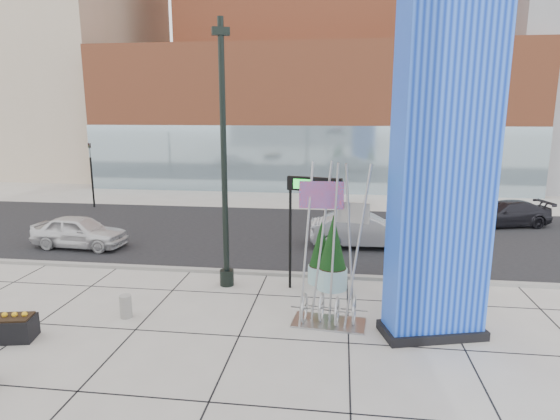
# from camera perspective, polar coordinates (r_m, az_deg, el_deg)

# --- Properties ---
(ground) EXTENTS (160.00, 160.00, 0.00)m
(ground) POSITION_cam_1_polar(r_m,az_deg,el_deg) (14.50, -8.12, -12.97)
(ground) COLOR #9E9991
(ground) RESTS_ON ground
(street_asphalt) EXTENTS (80.00, 12.00, 0.02)m
(street_asphalt) POSITION_cam_1_polar(r_m,az_deg,el_deg) (23.72, -1.69, -2.83)
(street_asphalt) COLOR black
(street_asphalt) RESTS_ON ground
(curb_edge) EXTENTS (80.00, 0.30, 0.12)m
(curb_edge) POSITION_cam_1_polar(r_m,az_deg,el_deg) (18.07, -4.73, -7.53)
(curb_edge) COLOR gray
(curb_edge) RESTS_ON ground
(tower_podium) EXTENTS (34.00, 10.00, 11.00)m
(tower_podium) POSITION_cam_1_polar(r_m,az_deg,el_deg) (39.72, 3.68, 11.17)
(tower_podium) COLOR #A4502F
(tower_podium) RESTS_ON ground
(tower_glass_front) EXTENTS (34.00, 0.60, 5.00)m
(tower_glass_front) POSITION_cam_1_polar(r_m,az_deg,el_deg) (35.12, 3.08, 6.15)
(tower_glass_front) COLOR #8CA5B2
(tower_glass_front) RESTS_ON ground
(blue_pylon) EXTENTS (2.99, 1.91, 9.21)m
(blue_pylon) POSITION_cam_1_polar(r_m,az_deg,el_deg) (12.82, 19.22, 3.96)
(blue_pylon) COLOR #0B2EB2
(blue_pylon) RESTS_ON ground
(lamp_post) EXTENTS (0.62, 0.50, 9.02)m
(lamp_post) POSITION_cam_1_polar(r_m,az_deg,el_deg) (16.04, -6.79, 3.33)
(lamp_post) COLOR black
(lamp_post) RESTS_ON ground
(public_art_sculpture) EXTENTS (2.19, 1.26, 4.76)m
(public_art_sculpture) POSITION_cam_1_polar(r_m,az_deg,el_deg) (13.64, 6.14, -8.88)
(public_art_sculpture) COLOR #A8AAAD
(public_art_sculpture) RESTS_ON ground
(concrete_bollard) EXTENTS (0.36, 0.36, 0.69)m
(concrete_bollard) POSITION_cam_1_polar(r_m,az_deg,el_deg) (15.05, -18.29, -11.09)
(concrete_bollard) COLOR gray
(concrete_bollard) RESTS_ON ground
(overhead_street_sign) EXTENTS (1.85, 0.59, 3.95)m
(overhead_street_sign) POSITION_cam_1_polar(r_m,az_deg,el_deg) (15.70, 3.72, 2.09)
(overhead_street_sign) COLOR black
(overhead_street_sign) RESTS_ON ground
(round_planter_east) EXTENTS (0.96, 0.96, 2.39)m
(round_planter_east) POSITION_cam_1_polar(r_m,az_deg,el_deg) (16.82, 18.63, -5.80)
(round_planter_east) COLOR #9AC9D0
(round_planter_east) RESTS_ON ground
(round_planter_mid) EXTENTS (1.06, 1.06, 2.64)m
(round_planter_mid) POSITION_cam_1_polar(r_m,az_deg,el_deg) (16.30, 6.43, -5.35)
(round_planter_mid) COLOR #9AC9D0
(round_planter_mid) RESTS_ON ground
(round_planter_west) EXTENTS (0.91, 0.91, 2.27)m
(round_planter_west) POSITION_cam_1_polar(r_m,az_deg,el_deg) (16.84, 4.99, -5.37)
(round_planter_west) COLOR #9AC9D0
(round_planter_west) RESTS_ON ground
(box_planter_north) EXTENTS (1.57, 1.01, 0.80)m
(box_planter_north) POSITION_cam_1_polar(r_m,az_deg,el_deg) (14.98, -30.40, -12.21)
(box_planter_north) COLOR black
(box_planter_north) RESTS_ON ground
(car_white_west) EXTENTS (4.36, 1.99, 1.45)m
(car_white_west) POSITION_cam_1_polar(r_m,az_deg,el_deg) (23.00, -23.24, -2.47)
(car_white_west) COLOR silver
(car_white_west) RESTS_ON ground
(car_silver_mid) EXTENTS (4.85, 1.94, 1.57)m
(car_silver_mid) POSITION_cam_1_polar(r_m,az_deg,el_deg) (21.53, 10.10, -2.44)
(car_silver_mid) COLOR #9B9DA2
(car_silver_mid) RESTS_ON ground
(car_dark_east) EXTENTS (4.97, 2.92, 1.35)m
(car_dark_east) POSITION_cam_1_polar(r_m,az_deg,el_deg) (27.80, 25.80, -0.42)
(car_dark_east) COLOR black
(car_dark_east) RESTS_ON ground
(traffic_signal) EXTENTS (0.15, 0.18, 4.10)m
(traffic_signal) POSITION_cam_1_polar(r_m,az_deg,el_deg) (31.99, -22.00, 4.36)
(traffic_signal) COLOR black
(traffic_signal) RESTS_ON ground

